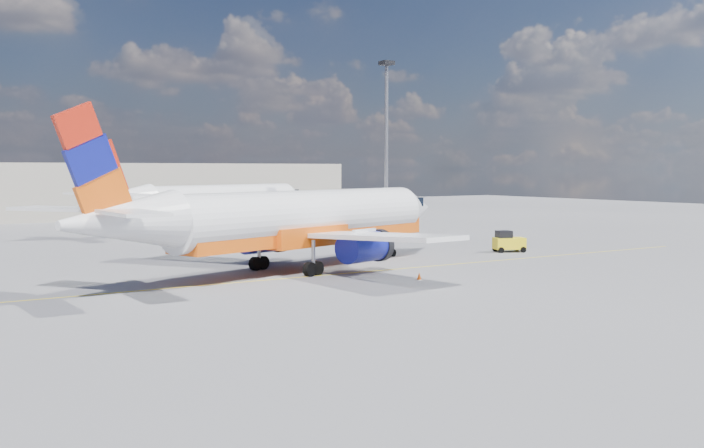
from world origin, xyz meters
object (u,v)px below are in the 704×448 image
second_jet (217,201)px  main_jet (295,220)px  gse_tug (508,242)px  traffic_cone (419,276)px

second_jet → main_jet: bearing=-126.6°
second_jet → gse_tug: second_jet is taller
gse_tug → main_jet: bearing=-154.1°
main_jet → traffic_cone: 9.96m
main_jet → traffic_cone: size_ratio=71.47×
second_jet → traffic_cone: (-5.39, -45.68, -3.15)m
main_jet → gse_tug: (21.56, 1.35, -2.72)m
main_jet → second_jet: main_jet is taller
gse_tug → second_jet: bearing=130.0°
main_jet → gse_tug: bearing=-15.4°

